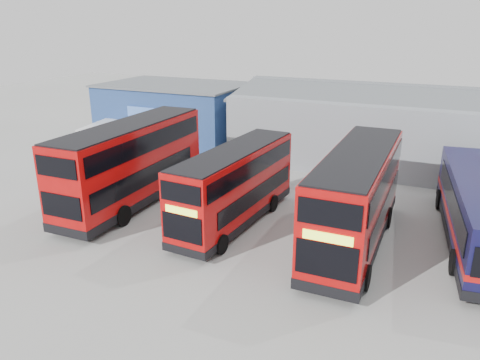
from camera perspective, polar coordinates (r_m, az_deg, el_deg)
ground_plane at (r=21.67m, az=-1.12°, el=-9.82°), size 120.00×120.00×0.00m
office_block at (r=42.28m, az=-7.88°, el=8.13°), size 12.30×8.32×5.12m
maintenance_shed at (r=37.94m, az=23.61°, el=5.50°), size 30.50×12.00×5.89m
double_decker_left at (r=27.96m, az=-13.03°, el=1.83°), size 3.09×11.56×4.86m
double_decker_centre at (r=24.68m, az=-0.65°, el=-0.86°), size 3.01×9.92×4.14m
double_decker_right at (r=22.84m, az=13.93°, el=-2.36°), size 2.91×11.18×4.71m
panel_van at (r=39.86m, az=-15.79°, el=5.15°), size 3.20×5.93×2.46m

